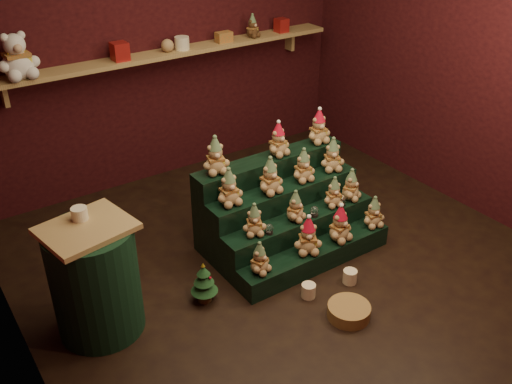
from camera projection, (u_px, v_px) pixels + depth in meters
ground at (284, 263)px, 4.69m from camera, size 4.00×4.00×0.00m
back_wall at (159, 39)px, 5.46m from camera, size 4.00×0.10×2.80m
right_wall at (475, 54)px, 5.00m from camera, size 0.10×4.00×2.80m
back_shelf at (168, 54)px, 5.39m from camera, size 3.60×0.26×0.24m
riser_tier_front at (316, 257)px, 4.61m from camera, size 1.40×0.22×0.18m
riser_tier_midfront at (299, 235)px, 4.72m from camera, size 1.40×0.22×0.36m
riser_tier_midback at (284, 214)px, 4.83m from camera, size 1.40×0.22×0.54m
riser_tier_back at (269, 194)px, 4.94m from camera, size 1.40×0.22×0.72m
teddy_0 at (259, 258)px, 4.22m from camera, size 0.24×0.23×0.26m
teddy_1 at (308, 235)px, 4.44m from camera, size 0.29×0.28×0.31m
teddy_2 at (340, 223)px, 4.58m from camera, size 0.25×0.24×0.31m
teddy_3 at (374, 212)px, 4.78m from camera, size 0.22×0.21×0.27m
teddy_4 at (254, 220)px, 4.35m from camera, size 0.24×0.23×0.26m
teddy_5 at (295, 206)px, 4.52m from camera, size 0.24×0.23×0.26m
teddy_6 at (334, 192)px, 4.72m from camera, size 0.22×0.20×0.26m
teddy_7 at (351, 185)px, 4.81m from camera, size 0.26×0.25×0.27m
teddy_8 at (229, 187)px, 4.38m from camera, size 0.22×0.20×0.30m
teddy_9 at (270, 176)px, 4.54m from camera, size 0.23×0.21×0.31m
teddy_10 at (303, 165)px, 4.72m from camera, size 0.22×0.20×0.28m
teddy_11 at (333, 155)px, 4.88m from camera, size 0.27×0.26×0.29m
teddy_12 at (215, 155)px, 4.45m from camera, size 0.26×0.24×0.30m
teddy_13 at (278, 139)px, 4.73m from camera, size 0.23×0.22×0.29m
teddy_14 at (319, 126)px, 4.95m from camera, size 0.23×0.21×0.30m
snow_globe_a at (269, 229)px, 4.39m from camera, size 0.06×0.06×0.08m
snow_globe_b at (314, 211)px, 4.61m from camera, size 0.07×0.07×0.09m
snow_globe_c at (342, 201)px, 4.76m from camera, size 0.07×0.07×0.09m
side_table at (95, 279)px, 3.83m from camera, size 0.63×0.59×0.85m
table_ornament at (79, 214)px, 3.67m from camera, size 0.11×0.11×0.08m
mini_christmas_tree at (204, 282)px, 4.20m from camera, size 0.20×0.20×0.35m
mug_left at (308, 291)px, 4.29m from camera, size 0.11×0.11×0.11m
mug_right at (350, 276)px, 4.44m from camera, size 0.11×0.11×0.11m
wicker_basket at (349, 311)px, 4.10m from camera, size 0.41×0.41×0.10m
white_bear at (15, 50)px, 4.57m from camera, size 0.35×0.32×0.47m
brown_bear at (252, 26)px, 5.76m from camera, size 0.20×0.19×0.23m
gift_tin_red_a at (120, 51)px, 5.08m from camera, size 0.14×0.14×0.16m
gift_tin_cream at (182, 43)px, 5.40m from camera, size 0.14×0.14×0.12m
gift_tin_red_b at (281, 25)px, 5.97m from camera, size 0.12×0.12×0.14m
shelf_plush_ball at (167, 46)px, 5.32m from camera, size 0.12×0.12×0.12m
scarf_gift_box at (224, 37)px, 5.63m from camera, size 0.16×0.10×0.10m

